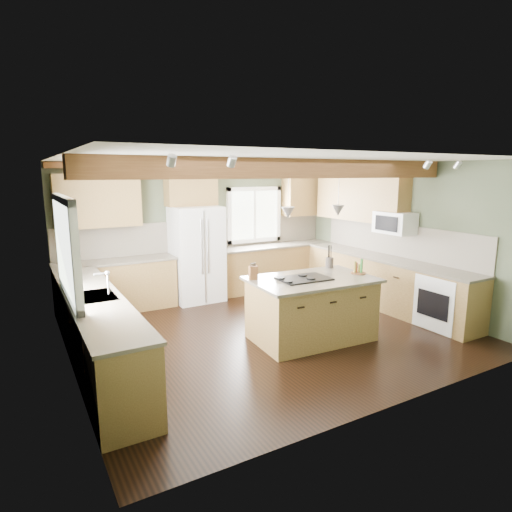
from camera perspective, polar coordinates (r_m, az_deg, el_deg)
floor at (r=6.73m, az=1.63°, el=-10.01°), size 5.60×5.60×0.00m
ceiling at (r=6.28m, az=1.76°, el=12.71°), size 5.60×5.60×0.00m
wall_back at (r=8.59m, az=-7.06°, el=3.47°), size 5.60×0.00×5.60m
wall_left at (r=5.49m, az=-24.11°, el=-1.64°), size 0.00×5.00×5.00m
wall_right at (r=8.18m, az=18.69°, el=2.60°), size 0.00×5.00×5.00m
ceiling_beam at (r=5.82m, az=4.67°, el=11.55°), size 5.55×0.26×0.26m
soffit_trim at (r=8.42m, az=-7.00°, el=11.78°), size 5.55×0.20×0.10m
backsplash_back at (r=8.58m, az=-7.01°, el=2.86°), size 5.58×0.03×0.58m
backsplash_right at (r=8.21m, az=18.32°, el=2.02°), size 0.03×3.70×0.58m
base_cab_back_left at (r=7.95m, az=-18.06°, el=-3.92°), size 2.02×0.60×0.88m
counter_back_left at (r=7.85m, az=-18.26°, el=-0.67°), size 2.06×0.64×0.04m
base_cab_back_right at (r=9.15m, az=2.43°, el=-1.47°), size 2.62×0.60×0.88m
counter_back_right at (r=9.06m, az=2.46°, el=1.38°), size 2.66×0.64×0.04m
base_cab_left at (r=5.81m, az=-20.52°, el=-9.57°), size 0.60×3.70×0.88m
counter_left at (r=5.67m, az=-20.83°, el=-5.20°), size 0.64×3.74×0.04m
base_cab_right at (r=8.16m, az=16.65°, el=-3.47°), size 0.60×3.70×0.88m
counter_right at (r=8.06m, az=16.83°, el=-0.30°), size 0.64×3.74×0.04m
upper_cab_back_left at (r=7.80m, az=-20.35°, el=6.92°), size 1.40×0.35×0.90m
upper_cab_over_fridge at (r=8.24m, az=-8.67°, el=9.05°), size 0.96×0.35×0.70m
upper_cab_right at (r=8.62m, az=13.68°, el=7.61°), size 0.35×2.20×0.90m
upper_cab_back_corner at (r=9.51m, az=6.28°, el=8.14°), size 0.90×0.35×0.90m
window_left at (r=5.50m, az=-24.16°, el=1.02°), size 0.04×1.60×1.05m
window_back at (r=9.04m, az=-0.29°, el=5.52°), size 1.10×0.04×1.00m
sink at (r=5.66m, az=-20.83°, el=-5.15°), size 0.50×0.65×0.03m
faucet at (r=5.66m, az=-19.13°, el=-3.54°), size 0.02×0.02×0.28m
dishwasher at (r=4.63m, az=-17.61°, el=-14.89°), size 0.60×0.60×0.84m
oven at (r=7.35m, az=23.94°, el=-5.61°), size 0.60×0.72×0.84m
microwave at (r=7.95m, az=18.01°, el=4.24°), size 0.40×0.70×0.38m
pendant_left at (r=5.85m, az=4.29°, el=5.76°), size 0.18×0.18×0.16m
pendant_right at (r=6.32m, az=10.88°, el=5.98°), size 0.18×0.18×0.16m
refrigerator at (r=8.19m, az=-7.90°, el=0.25°), size 0.90×0.74×1.80m
island at (r=6.36m, az=7.38°, el=-7.14°), size 1.73×1.12×0.88m
island_top at (r=6.24m, az=7.48°, el=-3.12°), size 1.85×1.24×0.04m
cooktop at (r=6.15m, az=6.41°, el=-3.00°), size 0.75×0.53×0.02m
knife_block at (r=6.08m, az=-0.37°, el=-2.24°), size 0.13×0.11×0.20m
utensil_crock at (r=6.95m, az=9.76°, el=-0.87°), size 0.13×0.13×0.17m
bottle_tray at (r=6.63m, az=13.53°, el=-1.38°), size 0.24×0.24×0.21m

